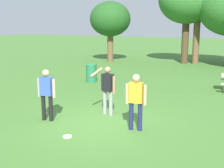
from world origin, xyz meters
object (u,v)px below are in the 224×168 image
object	(u,v)px
frisbee	(67,136)
person_catcher	(46,92)
trash_can_beside_table	(91,73)
person_bystander	(107,87)
person_thrower	(136,98)
tree_tall_left	(110,19)
tree_broad_center	(187,0)
tree_far_right	(198,4)

from	to	relation	value
frisbee	person_catcher	bearing A→B (deg)	147.99
trash_can_beside_table	person_bystander	bearing A→B (deg)	-53.41
person_thrower	trash_can_beside_table	distance (m)	7.45
person_thrower	frisbee	size ratio (longest dim) A/B	6.57
trash_can_beside_table	tree_tall_left	size ratio (longest dim) A/B	0.20
person_thrower	tree_tall_left	bearing A→B (deg)	120.22
trash_can_beside_table	tree_broad_center	world-z (taller)	tree_broad_center
person_bystander	tree_broad_center	size ratio (longest dim) A/B	0.25
person_bystander	tree_tall_left	xyz separation A→B (m)	(-6.65, 12.91, 2.42)
tree_tall_left	person_bystander	bearing A→B (deg)	-62.75
person_catcher	tree_tall_left	distance (m)	15.44
frisbee	tree_broad_center	distance (m)	17.46
person_catcher	frisbee	world-z (taller)	person_catcher
person_thrower	person_bystander	bearing A→B (deg)	146.69
trash_can_beside_table	frisbee	bearing A→B (deg)	-63.62
person_catcher	tree_far_right	bearing A→B (deg)	85.48
person_thrower	frisbee	world-z (taller)	person_thrower
trash_can_beside_table	tree_broad_center	bearing A→B (deg)	75.49
tree_tall_left	tree_far_right	bearing A→B (deg)	15.47
tree_broad_center	tree_tall_left	bearing A→B (deg)	-164.55
frisbee	trash_can_beside_table	world-z (taller)	trash_can_beside_table
person_catcher	tree_broad_center	distance (m)	16.36
person_thrower	person_bystander	distance (m)	1.69
person_catcher	person_bystander	size ratio (longest dim) A/B	1.00
trash_can_beside_table	tree_far_right	size ratio (longest dim) A/B	0.16
frisbee	tree_tall_left	xyz separation A→B (m)	(-6.62, 15.19, 3.37)
frisbee	tree_tall_left	distance (m)	16.91
trash_can_beside_table	tree_broad_center	distance (m)	11.01
trash_can_beside_table	tree_far_right	distance (m)	11.29
person_bystander	trash_can_beside_table	distance (m)	5.85
person_bystander	trash_can_beside_table	size ratio (longest dim) A/B	1.71
person_bystander	tree_tall_left	world-z (taller)	tree_tall_left
frisbee	person_bystander	bearing A→B (deg)	89.44
tree_tall_left	tree_broad_center	xyz separation A→B (m)	(5.71, 1.58, 1.42)
person_catcher	tree_tall_left	xyz separation A→B (m)	(-5.23, 14.32, 2.44)
person_bystander	frisbee	distance (m)	2.47
person_bystander	trash_can_beside_table	bearing A→B (deg)	126.59
person_bystander	tree_far_right	world-z (taller)	tree_far_right
tree_broad_center	frisbee	bearing A→B (deg)	-86.88
person_catcher	tree_broad_center	bearing A→B (deg)	88.28
tree_far_right	tree_tall_left	bearing A→B (deg)	-164.53
trash_can_beside_table	tree_tall_left	distance (m)	9.28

